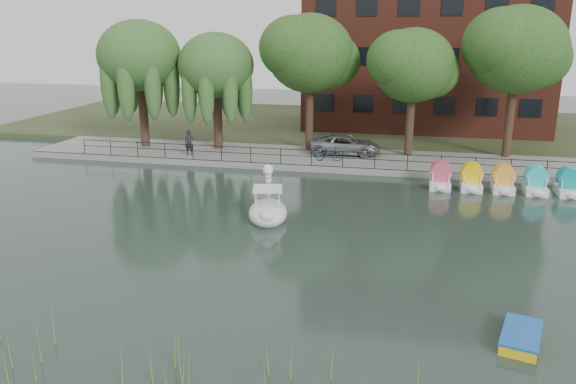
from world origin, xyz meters
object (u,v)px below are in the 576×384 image
(minivan, at_px, (346,143))
(swan_boat, at_px, (268,208))
(pedestrian, at_px, (189,141))
(yellow_rowboat, at_px, (521,336))
(bicycle, at_px, (328,153))

(minivan, relative_size, swan_boat, 1.69)
(pedestrian, xyz_separation_m, yellow_rowboat, (18.22, -19.81, -1.19))
(bicycle, xyz_separation_m, yellow_rowboat, (8.63, -20.07, -0.70))
(pedestrian, relative_size, yellow_rowboat, 0.88)
(minivan, xyz_separation_m, pedestrian, (-10.45, -2.47, 0.22))
(minivan, distance_m, pedestrian, 10.74)
(bicycle, xyz_separation_m, pedestrian, (-9.59, -0.26, 0.49))
(bicycle, xyz_separation_m, swan_boat, (-1.31, -11.00, -0.36))
(bicycle, height_order, pedestrian, pedestrian)
(pedestrian, xyz_separation_m, swan_boat, (8.28, -10.74, -0.84))
(minivan, distance_m, swan_boat, 13.40)
(bicycle, bearing_deg, yellow_rowboat, -165.15)
(minivan, bearing_deg, yellow_rowboat, -162.10)
(pedestrian, relative_size, swan_boat, 0.61)
(minivan, height_order, pedestrian, pedestrian)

